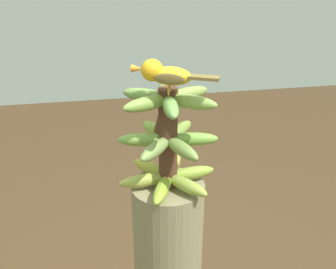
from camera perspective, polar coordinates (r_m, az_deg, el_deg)
The scene contains 2 objects.
banana_bunch at distance 1.11m, azimuth -0.03°, elevation -0.67°, with size 0.30×0.29×0.31m.
perched_bird at distance 1.00m, azimuth -0.58°, elevation 9.05°, with size 0.22×0.13×0.09m.
Camera 1 is at (-0.19, -0.98, 1.70)m, focal length 40.77 mm.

